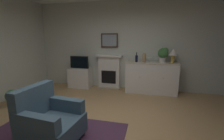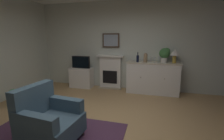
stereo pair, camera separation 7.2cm
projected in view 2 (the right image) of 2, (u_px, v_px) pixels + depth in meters
ground_plane at (102, 134)px, 2.83m from camera, size 6.09×5.34×0.10m
wall_rear at (128, 46)px, 5.04m from camera, size 6.09×0.06×2.80m
area_rug at (52, 138)px, 2.63m from camera, size 2.33×1.49×0.02m
fireplace_unit at (111, 72)px, 5.22m from camera, size 0.87×0.30×1.10m
framed_picture at (111, 40)px, 5.06m from camera, size 0.55×0.04×0.45m
sideboard_cabinet at (152, 78)px, 4.73m from camera, size 1.54×0.49×0.95m
table_lamp at (175, 53)px, 4.43m from camera, size 0.26×0.26×0.40m
wine_bottle at (138, 58)px, 4.68m from camera, size 0.08×0.08×0.29m
wine_glass_left at (151, 58)px, 4.59m from camera, size 0.07×0.07×0.16m
wine_glass_center at (155, 58)px, 4.55m from camera, size 0.07×0.07×0.16m
wine_glass_right at (159, 58)px, 4.59m from camera, size 0.07×0.07×0.16m
vase_decorative at (145, 58)px, 4.61m from camera, size 0.11×0.11×0.28m
tv_cabinet at (82, 77)px, 5.36m from camera, size 0.75×0.42×0.66m
tv_set at (81, 62)px, 5.23m from camera, size 0.62×0.07×0.40m
potted_plant_fern at (14, 96)px, 3.86m from camera, size 0.30×0.30×0.43m
potted_plant_small at (165, 54)px, 4.54m from camera, size 0.30×0.30×0.43m
armchair at (48, 120)px, 2.48m from camera, size 0.88×0.84×0.92m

